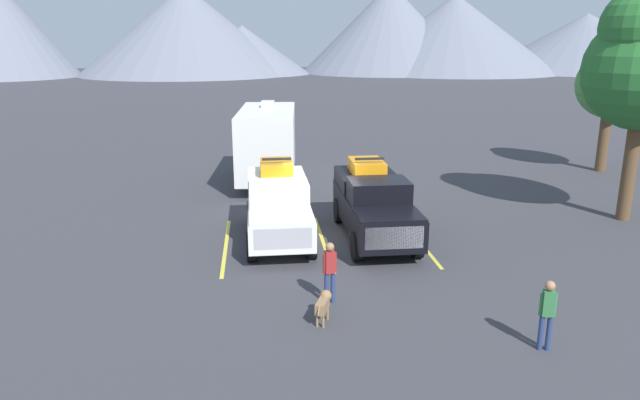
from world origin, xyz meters
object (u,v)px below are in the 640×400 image
Objects in this scene: person_b at (547,311)px; pickup_truck_b at (374,203)px; dog at (324,303)px; pickup_truck_a at (278,204)px; person_a at (330,268)px; camper_trailer_a at (268,141)px.

pickup_truck_b is at bearing 105.81° from person_b.
person_b is 5.04m from dog.
pickup_truck_a is 3.19× the size of person_a.
pickup_truck_a reaches higher than person_a.
pickup_truck_a is at bearing 124.10° from person_b.
person_b is (5.64, -16.15, -1.03)m from camper_trailer_a.
dog is (0.83, -6.21, -0.73)m from pickup_truck_a.
person_b is at bearing -70.75° from camper_trailer_a.
person_b is 1.89× the size of dog.
camper_trailer_a is at bearing 109.25° from person_b.
camper_trailer_a reaches higher than dog.
person_a is 1.13m from dog.
pickup_truck_a is at bearing 101.88° from person_a.
camper_trailer_a reaches higher than person_a.
camper_trailer_a reaches higher than person_b.
person_b is at bearing -74.19° from pickup_truck_b.
dog is at bearing -86.05° from camper_trailer_a.
person_b is at bearing -33.27° from person_a.
person_a reaches higher than dog.
person_a reaches higher than person_b.
person_b is at bearing -22.02° from dog.
pickup_truck_b reaches higher than person_b.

